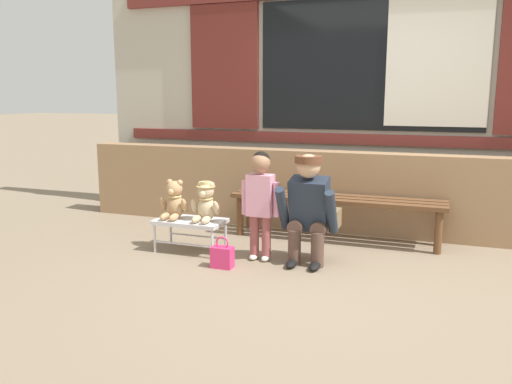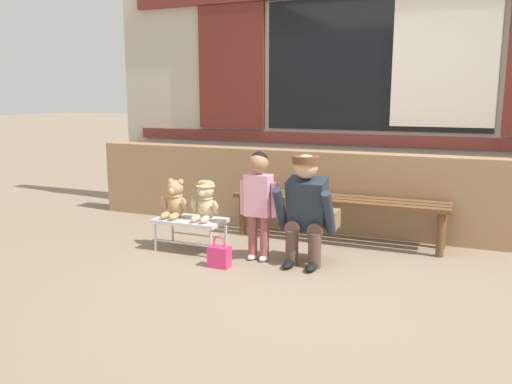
{
  "view_description": "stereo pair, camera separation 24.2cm",
  "coord_description": "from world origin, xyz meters",
  "views": [
    {
      "loc": [
        0.81,
        -3.96,
        1.43
      ],
      "look_at": [
        -0.8,
        0.48,
        0.55
      ],
      "focal_mm": 36.62,
      "sensor_mm": 36.0,
      "label": 1
    },
    {
      "loc": [
        1.04,
        -3.87,
        1.43
      ],
      "look_at": [
        -0.8,
        0.48,
        0.55
      ],
      "focal_mm": 36.62,
      "sensor_mm": 36.0,
      "label": 2
    }
  ],
  "objects": [
    {
      "name": "adult_crouching",
      "position": [
        -0.23,
        0.27,
        0.48
      ],
      "size": [
        0.5,
        0.49,
        0.95
      ],
      "color": "brown",
      "rests_on": "ground"
    },
    {
      "name": "ground_plane",
      "position": [
        0.0,
        0.0,
        0.0
      ],
      "size": [
        60.0,
        60.0,
        0.0
      ],
      "primitive_type": "plane",
      "color": "#84725B"
    },
    {
      "name": "child_standing",
      "position": [
        -0.66,
        0.21,
        0.59
      ],
      "size": [
        0.35,
        0.18,
        0.96
      ],
      "color": "#994C4C",
      "rests_on": "ground"
    },
    {
      "name": "wooden_bench_long",
      "position": [
        -0.16,
        1.06,
        0.37
      ],
      "size": [
        2.1,
        0.4,
        0.44
      ],
      "color": "brown",
      "rests_on": "ground"
    },
    {
      "name": "brick_low_wall",
      "position": [
        0.0,
        1.43,
        0.42
      ],
      "size": [
        6.28,
        0.25,
        0.85
      ],
      "primitive_type": "cube",
      "color": "#997551",
      "rests_on": "ground"
    },
    {
      "name": "teddy_bear_with_hat",
      "position": [
        -1.19,
        0.23,
        0.47
      ],
      "size": [
        0.28,
        0.27,
        0.36
      ],
      "color": "#CCB289",
      "rests_on": "small_display_bench"
    },
    {
      "name": "teddy_bear_plain",
      "position": [
        -1.51,
        0.23,
        0.46
      ],
      "size": [
        0.28,
        0.26,
        0.36
      ],
      "color": "tan",
      "rests_on": "small_display_bench"
    },
    {
      "name": "handbag_on_ground",
      "position": [
        -0.88,
        -0.11,
        0.1
      ],
      "size": [
        0.18,
        0.11,
        0.27
      ],
      "color": "#E53370",
      "rests_on": "ground"
    },
    {
      "name": "shop_facade",
      "position": [
        0.0,
        1.94,
        1.76
      ],
      "size": [
        6.41,
        0.26,
        3.51
      ],
      "color": "#B7B2A3",
      "rests_on": "ground"
    },
    {
      "name": "small_display_bench",
      "position": [
        -1.35,
        0.23,
        0.27
      ],
      "size": [
        0.64,
        0.36,
        0.3
      ],
      "color": "silver",
      "rests_on": "ground"
    }
  ]
}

